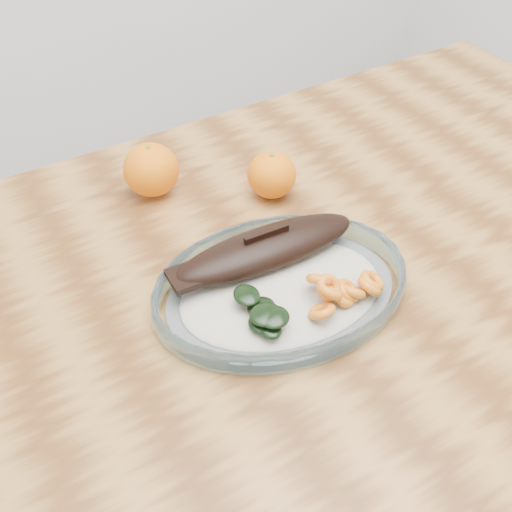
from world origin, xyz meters
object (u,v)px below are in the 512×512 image
(dining_table, at_px, (340,306))
(plated_meal, at_px, (281,285))
(orange_left, at_px, (151,170))
(orange_right, at_px, (272,175))

(dining_table, xyz_separation_m, plated_meal, (-0.11, -0.02, 0.12))
(plated_meal, distance_m, orange_left, 0.28)
(dining_table, distance_m, orange_right, 0.21)
(dining_table, relative_size, plated_meal, 1.86)
(plated_meal, distance_m, orange_right, 0.20)
(plated_meal, bearing_deg, orange_left, 108.94)
(orange_left, xyz_separation_m, orange_right, (0.14, -0.09, -0.00))
(orange_right, bearing_deg, orange_left, 147.62)
(plated_meal, xyz_separation_m, orange_left, (-0.05, 0.27, 0.02))
(plated_meal, relative_size, orange_right, 9.19)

